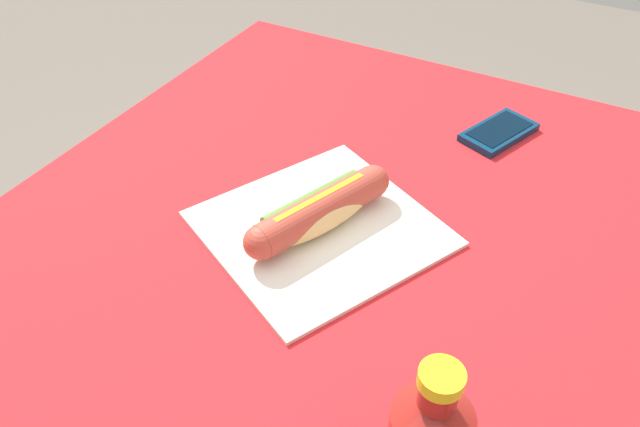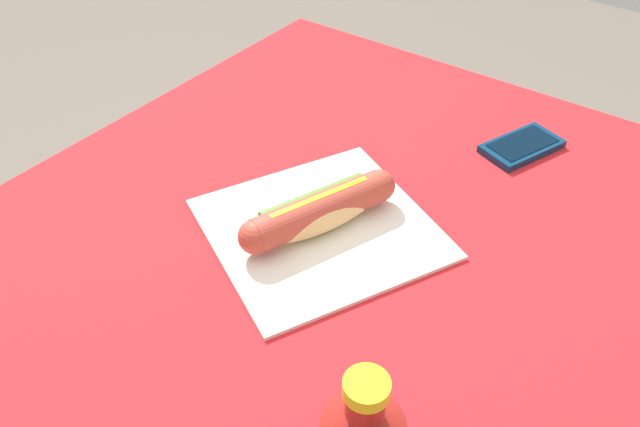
# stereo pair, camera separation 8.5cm
# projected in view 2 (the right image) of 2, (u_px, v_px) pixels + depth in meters

# --- Properties ---
(dining_table) EXTENTS (1.15, 0.98, 0.75)m
(dining_table) POSITION_uv_depth(u_px,v_px,m) (330.00, 327.00, 0.90)
(dining_table) COLOR brown
(dining_table) RESTS_ON ground
(paper_wrapper) EXTENTS (0.38, 0.38, 0.01)m
(paper_wrapper) POSITION_uv_depth(u_px,v_px,m) (320.00, 229.00, 0.87)
(paper_wrapper) COLOR silver
(paper_wrapper) RESTS_ON dining_table
(hot_dog) EXTENTS (0.23, 0.12, 0.05)m
(hot_dog) POSITION_uv_depth(u_px,v_px,m) (320.00, 211.00, 0.85)
(hot_dog) COLOR #E5BC75
(hot_dog) RESTS_ON paper_wrapper
(cell_phone) EXTENTS (0.14, 0.11, 0.01)m
(cell_phone) POSITION_uv_depth(u_px,v_px,m) (522.00, 146.00, 1.01)
(cell_phone) COLOR #0A2D4C
(cell_phone) RESTS_ON dining_table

